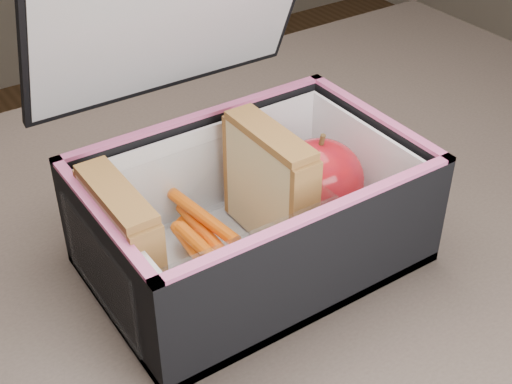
% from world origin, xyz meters
% --- Properties ---
extents(kitchen_table, '(1.20, 0.80, 0.75)m').
position_xyz_m(kitchen_table, '(0.00, 0.00, 0.66)').
color(kitchen_table, brown).
rests_on(kitchen_table, ground).
extents(lunch_bag, '(0.27, 0.26, 0.27)m').
position_xyz_m(lunch_bag, '(0.02, 0.01, 0.81)').
color(lunch_bag, black).
rests_on(lunch_bag, kitchen_table).
extents(plastic_tub, '(0.18, 0.13, 0.08)m').
position_xyz_m(plastic_tub, '(-0.03, 0.01, 0.80)').
color(plastic_tub, white).
rests_on(plastic_tub, lunch_bag).
extents(sandwich_left, '(0.03, 0.09, 0.11)m').
position_xyz_m(sandwich_left, '(-0.10, 0.01, 0.82)').
color(sandwich_left, beige).
rests_on(sandwich_left, plastic_tub).
extents(sandwich_right, '(0.03, 0.10, 0.11)m').
position_xyz_m(sandwich_right, '(0.04, 0.01, 0.82)').
color(sandwich_right, beige).
rests_on(sandwich_right, plastic_tub).
extents(carrot_sticks, '(0.04, 0.15, 0.03)m').
position_xyz_m(carrot_sticks, '(-0.02, 0.01, 0.78)').
color(carrot_sticks, '#EE5E06').
rests_on(carrot_sticks, plastic_tub).
extents(paper_napkin, '(0.10, 0.11, 0.01)m').
position_xyz_m(paper_napkin, '(0.09, 0.01, 0.77)').
color(paper_napkin, white).
rests_on(paper_napkin, lunch_bag).
extents(red_apple, '(0.08, 0.08, 0.08)m').
position_xyz_m(red_apple, '(0.09, 0.01, 0.81)').
color(red_apple, maroon).
rests_on(red_apple, paper_napkin).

